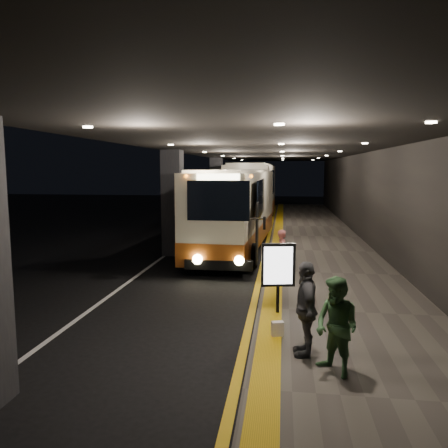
# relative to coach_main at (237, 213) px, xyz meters

# --- Properties ---
(ground) EXTENTS (90.00, 90.00, 0.00)m
(ground) POSITION_rel_coach_main_xyz_m (-1.03, -5.46, -1.67)
(ground) COLOR black
(lane_line_white) EXTENTS (0.12, 50.00, 0.01)m
(lane_line_white) POSITION_rel_coach_main_xyz_m (-2.83, -0.46, -1.66)
(lane_line_white) COLOR silver
(lane_line_white) RESTS_ON ground
(kerb_stripe_yellow) EXTENTS (0.18, 50.00, 0.01)m
(kerb_stripe_yellow) POSITION_rel_coach_main_xyz_m (1.32, -0.46, -1.66)
(kerb_stripe_yellow) COLOR gold
(kerb_stripe_yellow) RESTS_ON ground
(sidewalk) EXTENTS (4.50, 50.00, 0.15)m
(sidewalk) POSITION_rel_coach_main_xyz_m (3.72, -0.46, -1.59)
(sidewalk) COLOR #514C44
(sidewalk) RESTS_ON ground
(tactile_strip) EXTENTS (0.50, 50.00, 0.01)m
(tactile_strip) POSITION_rel_coach_main_xyz_m (1.82, -0.46, -1.51)
(tactile_strip) COLOR gold
(tactile_strip) RESTS_ON sidewalk
(terminal_wall) EXTENTS (0.10, 50.00, 6.00)m
(terminal_wall) POSITION_rel_coach_main_xyz_m (5.97, -0.46, 1.33)
(terminal_wall) COLOR black
(terminal_wall) RESTS_ON ground
(support_columns) EXTENTS (0.80, 24.80, 4.40)m
(support_columns) POSITION_rel_coach_main_xyz_m (-2.53, -1.46, 0.53)
(support_columns) COLOR black
(support_columns) RESTS_ON ground
(canopy) EXTENTS (9.00, 50.00, 0.40)m
(canopy) POSITION_rel_coach_main_xyz_m (1.47, -0.46, 2.93)
(canopy) COLOR black
(canopy) RESTS_ON support_columns
(coach_main) EXTENTS (2.92, 11.25, 3.48)m
(coach_main) POSITION_rel_coach_main_xyz_m (0.00, 0.00, 0.00)
(coach_main) COLOR beige
(coach_main) RESTS_ON ground
(coach_second) EXTENTS (2.68, 12.22, 3.84)m
(coach_second) POSITION_rel_coach_main_xyz_m (0.04, 10.30, 0.17)
(coach_second) COLOR beige
(coach_second) RESTS_ON ground
(passenger_boarding) EXTENTS (0.42, 0.59, 1.50)m
(passenger_boarding) POSITION_rel_coach_main_xyz_m (2.06, -5.12, -0.77)
(passenger_boarding) COLOR #B05752
(passenger_boarding) RESTS_ON sidewalk
(passenger_waiting_green) EXTENTS (0.91, 0.95, 1.68)m
(passenger_waiting_green) POSITION_rel_coach_main_xyz_m (2.98, -12.01, -0.68)
(passenger_waiting_green) COLOR #366238
(passenger_waiting_green) RESTS_ON sidewalk
(passenger_waiting_grey) EXTENTS (0.60, 1.08, 1.79)m
(passenger_waiting_grey) POSITION_rel_coach_main_xyz_m (2.51, -11.27, -0.63)
(passenger_waiting_grey) COLOR #48484C
(passenger_waiting_grey) RESTS_ON sidewalk
(bag_polka) EXTENTS (0.28, 0.14, 0.32)m
(bag_polka) POSITION_rel_coach_main_xyz_m (3.21, -10.02, -1.36)
(bag_polka) COLOR black
(bag_polka) RESTS_ON sidewalk
(bag_plain) EXTENTS (0.28, 0.21, 0.31)m
(bag_plain) POSITION_rel_coach_main_xyz_m (1.98, -10.43, -1.36)
(bag_plain) COLOR silver
(bag_plain) RESTS_ON sidewalk
(info_sign) EXTENTS (0.81, 0.26, 1.71)m
(info_sign) POSITION_rel_coach_main_xyz_m (1.97, -8.94, -0.37)
(info_sign) COLOR black
(info_sign) RESTS_ON sidewalk
(stanchion_post) EXTENTS (0.05, 0.05, 1.15)m
(stanchion_post) POSITION_rel_coach_main_xyz_m (1.97, -7.56, -0.95)
(stanchion_post) COLOR black
(stanchion_post) RESTS_ON sidewalk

